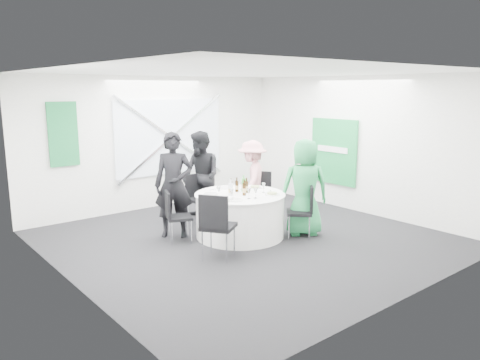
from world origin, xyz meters
TOP-DOWN VIEW (x-y plane):
  - floor at (0.00, 0.00)m, footprint 6.00×6.00m
  - ceiling at (0.00, 0.00)m, footprint 6.00×6.00m
  - wall_back at (0.00, 3.00)m, footprint 6.00×0.00m
  - wall_front at (0.00, -3.00)m, footprint 6.00×0.00m
  - wall_left at (-3.00, 0.00)m, footprint 0.00×6.00m
  - wall_right at (3.00, 0.00)m, footprint 0.00×6.00m
  - window_panel at (0.30, 2.96)m, footprint 2.60×0.03m
  - window_brace_a at (0.30, 2.92)m, footprint 2.63×0.05m
  - window_brace_b at (0.30, 2.92)m, footprint 2.63×0.05m
  - green_banner at (-2.00, 2.95)m, footprint 0.55×0.04m
  - green_sign at (2.94, 0.60)m, footprint 0.05×1.20m
  - banquet_table at (0.00, 0.20)m, footprint 1.56×1.56m
  - chair_back at (-0.04, 1.45)m, footprint 0.43×0.44m
  - chair_back_left at (-1.05, 0.63)m, footprint 0.52×0.52m
  - chair_back_right at (1.02, 0.83)m, footprint 0.59×0.58m
  - chair_front_right at (0.79, -0.56)m, footprint 0.59×0.59m
  - chair_front_left at (-1.02, -0.49)m, footprint 0.65×0.65m
  - person_man_back_left at (-0.87, 0.93)m, footprint 0.79×0.76m
  - person_man_back at (0.08, 1.49)m, footprint 0.51×0.87m
  - person_woman_pink at (0.97, 1.00)m, footprint 1.06×0.99m
  - person_woman_green at (0.93, -0.43)m, footprint 0.99×0.91m
  - plate_back at (0.08, 0.76)m, footprint 0.29×0.29m
  - plate_back_left at (-0.41, 0.49)m, footprint 0.25×0.25m
  - plate_back_right at (0.51, 0.39)m, footprint 0.24×0.24m
  - plate_front_right at (0.37, -0.21)m, footprint 0.26×0.26m
  - plate_front_left at (-0.38, -0.12)m, footprint 0.27×0.27m
  - napkin at (-0.47, -0.08)m, footprint 0.20×0.18m
  - beer_bottle_a at (-0.12, 0.30)m, footprint 0.06×0.06m
  - beer_bottle_b at (0.05, 0.35)m, footprint 0.06×0.06m
  - beer_bottle_c at (0.13, 0.19)m, footprint 0.06×0.06m
  - beer_bottle_d at (-0.03, 0.06)m, footprint 0.06×0.06m
  - green_water_bottle at (0.17, 0.31)m, footprint 0.08×0.08m
  - clear_water_bottle at (-0.20, 0.20)m, footprint 0.08×0.08m
  - wine_glass_a at (-0.12, -0.17)m, footprint 0.07×0.07m
  - wine_glass_b at (-0.42, 0.25)m, footprint 0.07×0.07m
  - wine_glass_c at (-0.36, -0.03)m, footprint 0.07×0.07m
  - wine_glass_d at (0.28, 0.39)m, footprint 0.07×0.07m
  - wine_glass_e at (0.38, 0.01)m, footprint 0.07×0.07m
  - wine_glass_f at (0.24, 0.46)m, footprint 0.07×0.07m
  - wine_glass_g at (-0.01, -0.22)m, footprint 0.07×0.07m
  - fork_a at (0.15, 0.76)m, footprint 0.15×0.02m
  - knife_a at (-0.17, 0.75)m, footprint 0.15×0.02m
  - fork_b at (0.57, 0.30)m, footprint 0.08×0.14m
  - knife_b at (0.35, 0.65)m, footprint 0.10×0.13m
  - fork_c at (0.31, -0.29)m, footprint 0.11×0.12m
  - knife_c at (0.54, 0.01)m, footprint 0.10×0.13m
  - fork_d at (-0.43, 0.58)m, footprint 0.08×0.14m
  - knife_d at (-0.57, 0.31)m, footprint 0.08×0.14m

SIDE VIEW (x-z plane):
  - floor at x=0.00m, z-range 0.00..0.00m
  - banquet_table at x=0.00m, z-range 0.00..0.76m
  - chair_back_left at x=-1.05m, z-range 0.07..0.95m
  - chair_back at x=-0.04m, z-range 0.08..1.00m
  - chair_front_right at x=0.79m, z-range 0.08..1.00m
  - chair_back_right at x=1.02m, z-range 0.08..1.01m
  - chair_front_left at x=-1.02m, z-range 0.09..1.12m
  - fork_a at x=0.15m, z-range 0.76..0.77m
  - knife_a at x=-0.17m, z-range 0.76..0.77m
  - fork_b at x=0.57m, z-range 0.76..0.77m
  - knife_b at x=0.35m, z-range 0.76..0.77m
  - fork_c at x=0.31m, z-range 0.76..0.77m
  - knife_c at x=0.54m, z-range 0.76..0.77m
  - fork_d at x=-0.43m, z-range 0.76..0.77m
  - knife_d at x=-0.57m, z-range 0.76..0.77m
  - plate_back at x=0.08m, z-range 0.76..0.77m
  - plate_back_left at x=-0.41m, z-range 0.76..0.77m
  - plate_front_left at x=-0.38m, z-range 0.76..0.77m
  - person_woman_pink at x=0.97m, z-range 0.00..1.54m
  - plate_back_right at x=0.51m, z-range 0.76..0.80m
  - plate_front_right at x=0.37m, z-range 0.76..0.80m
  - napkin at x=-0.47m, z-range 0.78..0.82m
  - person_woman_green at x=0.93m, z-range 0.00..1.70m
  - beer_bottle_b at x=0.05m, z-range 0.73..0.99m
  - beer_bottle_c at x=0.13m, z-range 0.73..0.99m
  - beer_bottle_a at x=-0.12m, z-range 0.73..1.00m
  - clear_water_bottle at x=-0.20m, z-range 0.73..1.00m
  - beer_bottle_d at x=-0.03m, z-range 0.73..1.00m
  - person_man_back at x=0.08m, z-range 0.00..1.74m
  - green_water_bottle at x=0.17m, z-range 0.73..1.01m
  - wine_glass_a at x=-0.12m, z-range 0.80..0.97m
  - wine_glass_b at x=-0.42m, z-range 0.80..0.97m
  - wine_glass_c at x=-0.36m, z-range 0.80..0.97m
  - wine_glass_d at x=0.28m, z-range 0.80..0.97m
  - wine_glass_e at x=0.38m, z-range 0.80..0.97m
  - wine_glass_f at x=0.24m, z-range 0.80..0.97m
  - wine_glass_g at x=-0.01m, z-range 0.80..0.97m
  - person_man_back_left at x=-0.87m, z-range 0.00..1.82m
  - green_sign at x=2.94m, z-range 0.50..1.90m
  - wall_back at x=0.00m, z-range -1.60..4.40m
  - wall_front at x=0.00m, z-range -1.60..4.40m
  - wall_left at x=-3.00m, z-range -1.60..4.40m
  - wall_right at x=3.00m, z-range -1.60..4.40m
  - window_panel at x=0.30m, z-range 0.70..2.30m
  - window_brace_a at x=0.30m, z-range 0.58..2.42m
  - window_brace_b at x=0.30m, z-range 0.58..2.42m
  - green_banner at x=-2.00m, z-range 1.10..2.30m
  - ceiling at x=0.00m, z-range 2.80..2.80m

